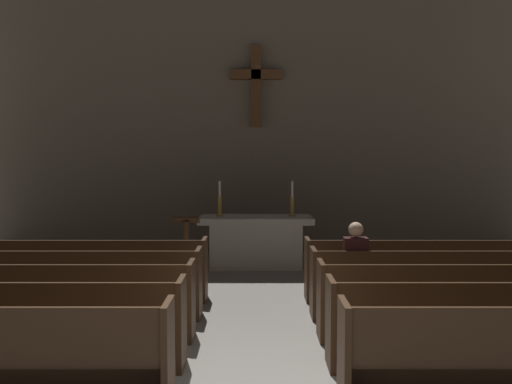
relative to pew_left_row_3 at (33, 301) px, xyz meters
name	(u,v)px	position (x,y,z in m)	size (l,w,h in m)	color
pew_left_row_3	(33,301)	(0.00, 0.00, 0.00)	(3.86, 0.50, 0.95)	#422B19
pew_left_row_4	(59,283)	(0.00, 0.97, 0.00)	(3.86, 0.50, 0.95)	#422B19
pew_left_row_5	(80,269)	(0.00, 1.94, 0.00)	(3.86, 0.50, 0.95)	#422B19
pew_right_row_2	(512,323)	(5.37, -0.97, 0.00)	(3.86, 0.50, 0.95)	#422B19
pew_right_row_3	(479,301)	(5.37, 0.00, 0.00)	(3.86, 0.50, 0.95)	#422B19
pew_right_row_4	(453,283)	(5.37, 0.97, 0.00)	(3.86, 0.50, 0.95)	#422B19
pew_right_row_5	(432,269)	(5.37, 1.94, 0.00)	(3.86, 0.50, 0.95)	#422B19
altar	(256,241)	(2.68, 4.53, 0.06)	(2.20, 0.90, 1.01)	#BCB7AD
candlestick_left	(220,205)	(1.98, 4.53, 0.75)	(0.16, 0.16, 0.68)	#B79338
candlestick_right	(292,205)	(3.38, 4.53, 0.75)	(0.16, 0.16, 0.68)	#B79338
apse_with_cross	(256,103)	(2.68, 6.49, 2.86)	(11.88, 0.46, 6.68)	#706656
lectern	(187,250)	(1.47, 3.33, 0.07)	(0.44, 0.36, 1.15)	#422B19
lone_worshipper	(354,267)	(4.03, 1.01, 0.22)	(0.32, 0.43, 1.32)	#26262B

